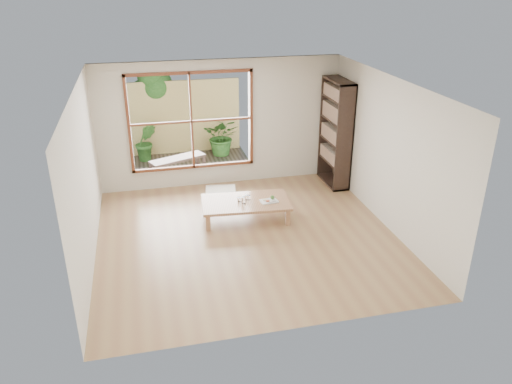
{
  "coord_description": "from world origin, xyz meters",
  "views": [
    {
      "loc": [
        -1.58,
        -7.34,
        4.19
      ],
      "look_at": [
        0.3,
        0.58,
        0.55
      ],
      "focal_mm": 35.0,
      "sensor_mm": 36.0,
      "label": 1
    }
  ],
  "objects_px": {
    "food_tray": "(270,200)",
    "garden_bench": "(178,160)",
    "low_table": "(246,203)",
    "bookshelf": "(336,133)"
  },
  "relations": [
    {
      "from": "bookshelf",
      "to": "food_tray",
      "type": "xyz_separation_m",
      "value": [
        -1.76,
        -1.33,
        -0.74
      ]
    },
    {
      "from": "low_table",
      "to": "food_tray",
      "type": "bearing_deg",
      "value": -8.51
    },
    {
      "from": "bookshelf",
      "to": "food_tray",
      "type": "bearing_deg",
      "value": -142.78
    },
    {
      "from": "food_tray",
      "to": "garden_bench",
      "type": "relative_size",
      "value": 0.26
    },
    {
      "from": "low_table",
      "to": "garden_bench",
      "type": "height_order",
      "value": "garden_bench"
    },
    {
      "from": "bookshelf",
      "to": "garden_bench",
      "type": "relative_size",
      "value": 1.72
    },
    {
      "from": "low_table",
      "to": "food_tray",
      "type": "relative_size",
      "value": 4.97
    },
    {
      "from": "food_tray",
      "to": "garden_bench",
      "type": "height_order",
      "value": "food_tray"
    },
    {
      "from": "bookshelf",
      "to": "garden_bench",
      "type": "xyz_separation_m",
      "value": [
        -3.19,
        1.16,
        -0.75
      ]
    },
    {
      "from": "bookshelf",
      "to": "garden_bench",
      "type": "distance_m",
      "value": 3.47
    }
  ]
}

